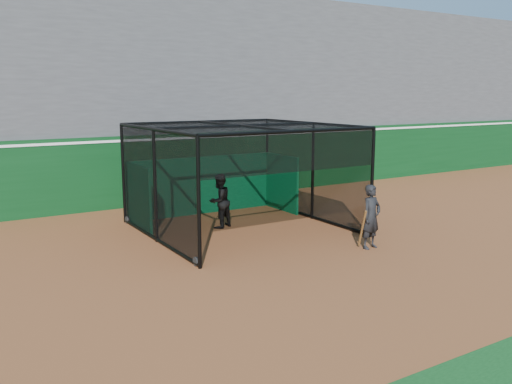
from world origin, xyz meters
TOP-DOWN VIEW (x-y plane):
  - ground at (0.00, 0.00)m, footprint 120.00×120.00m
  - outfield_wall at (0.00, 8.50)m, footprint 50.00×0.50m
  - grandstand at (0.00, 12.27)m, footprint 50.00×7.85m
  - batting_cage at (0.93, 3.57)m, footprint 5.34×5.40m
  - batter at (0.49, 4.07)m, footprint 0.96×0.86m
  - on_deck_player at (2.78, 0.09)m, footprint 0.66×0.48m

SIDE VIEW (x-z plane):
  - ground at x=0.00m, z-range 0.00..0.00m
  - batter at x=0.49m, z-range 0.00..1.62m
  - on_deck_player at x=2.78m, z-range 0.00..1.66m
  - outfield_wall at x=0.00m, z-range 0.04..2.54m
  - batting_cage at x=0.93m, z-range 0.00..3.03m
  - grandstand at x=0.00m, z-range 0.00..8.95m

